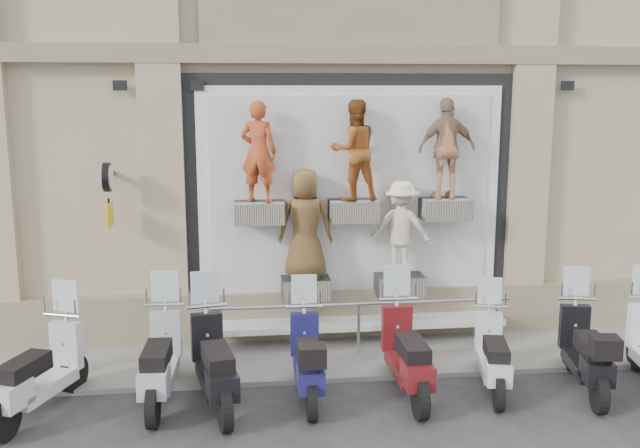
{
  "coord_description": "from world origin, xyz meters",
  "views": [
    {
      "loc": [
        -1.91,
        -8.84,
        4.3
      ],
      "look_at": [
        -0.64,
        1.9,
        2.24
      ],
      "focal_mm": 40.0,
      "sensor_mm": 36.0,
      "label": 1
    }
  ],
  "objects_px": {
    "clock_sign_bracket": "(108,187)",
    "scooter_h": "(586,335)",
    "scooter_e": "(307,343)",
    "guard_rail": "(359,330)",
    "scooter_c": "(160,343)",
    "scooter_d": "(214,346)",
    "scooter_b": "(38,355)",
    "scooter_f": "(407,337)",
    "scooter_g": "(494,340)"
  },
  "relations": [
    {
      "from": "clock_sign_bracket",
      "to": "scooter_h",
      "type": "height_order",
      "value": "clock_sign_bracket"
    },
    {
      "from": "scooter_e",
      "to": "scooter_h",
      "type": "xyz_separation_m",
      "value": [
        3.99,
        -0.21,
        0.03
      ]
    },
    {
      "from": "guard_rail",
      "to": "scooter_c",
      "type": "distance_m",
      "value": 3.32
    },
    {
      "from": "scooter_d",
      "to": "scooter_e",
      "type": "height_order",
      "value": "scooter_d"
    },
    {
      "from": "scooter_b",
      "to": "scooter_h",
      "type": "height_order",
      "value": "scooter_b"
    },
    {
      "from": "scooter_e",
      "to": "scooter_f",
      "type": "distance_m",
      "value": 1.41
    },
    {
      "from": "guard_rail",
      "to": "scooter_e",
      "type": "distance_m",
      "value": 1.77
    },
    {
      "from": "scooter_b",
      "to": "scooter_f",
      "type": "height_order",
      "value": "scooter_f"
    },
    {
      "from": "clock_sign_bracket",
      "to": "scooter_b",
      "type": "bearing_deg",
      "value": -108.16
    },
    {
      "from": "guard_rail",
      "to": "scooter_f",
      "type": "relative_size",
      "value": 2.38
    },
    {
      "from": "scooter_f",
      "to": "scooter_g",
      "type": "xyz_separation_m",
      "value": [
        1.27,
        0.01,
        -0.1
      ]
    },
    {
      "from": "scooter_e",
      "to": "scooter_f",
      "type": "xyz_separation_m",
      "value": [
        1.4,
        -0.07,
        0.05
      ]
    },
    {
      "from": "scooter_e",
      "to": "scooter_h",
      "type": "height_order",
      "value": "scooter_h"
    },
    {
      "from": "guard_rail",
      "to": "scooter_g",
      "type": "bearing_deg",
      "value": -41.2
    },
    {
      "from": "scooter_b",
      "to": "scooter_g",
      "type": "bearing_deg",
      "value": 21.8
    },
    {
      "from": "scooter_e",
      "to": "scooter_g",
      "type": "bearing_deg",
      "value": 0.24
    },
    {
      "from": "scooter_c",
      "to": "scooter_f",
      "type": "bearing_deg",
      "value": -0.46
    },
    {
      "from": "scooter_c",
      "to": "scooter_h",
      "type": "distance_m",
      "value": 6.04
    },
    {
      "from": "scooter_b",
      "to": "scooter_c",
      "type": "bearing_deg",
      "value": 29.25
    },
    {
      "from": "scooter_d",
      "to": "scooter_e",
      "type": "relative_size",
      "value": 1.07
    },
    {
      "from": "scooter_g",
      "to": "scooter_b",
      "type": "bearing_deg",
      "value": -166.67
    },
    {
      "from": "guard_rail",
      "to": "clock_sign_bracket",
      "type": "height_order",
      "value": "clock_sign_bracket"
    },
    {
      "from": "guard_rail",
      "to": "scooter_b",
      "type": "relative_size",
      "value": 2.44
    },
    {
      "from": "scooter_d",
      "to": "scooter_g",
      "type": "relative_size",
      "value": 1.14
    },
    {
      "from": "scooter_e",
      "to": "scooter_g",
      "type": "distance_m",
      "value": 2.68
    },
    {
      "from": "scooter_d",
      "to": "scooter_f",
      "type": "distance_m",
      "value": 2.69
    },
    {
      "from": "guard_rail",
      "to": "clock_sign_bracket",
      "type": "relative_size",
      "value": 4.96
    },
    {
      "from": "guard_rail",
      "to": "scooter_g",
      "type": "height_order",
      "value": "scooter_g"
    },
    {
      "from": "scooter_h",
      "to": "scooter_g",
      "type": "bearing_deg",
      "value": -175.3
    },
    {
      "from": "scooter_c",
      "to": "scooter_b",
      "type": "bearing_deg",
      "value": -169.61
    },
    {
      "from": "scooter_d",
      "to": "scooter_e",
      "type": "xyz_separation_m",
      "value": [
        1.29,
        0.12,
        -0.06
      ]
    },
    {
      "from": "scooter_b",
      "to": "scooter_c",
      "type": "relative_size",
      "value": 0.98
    },
    {
      "from": "scooter_b",
      "to": "scooter_g",
      "type": "xyz_separation_m",
      "value": [
        6.27,
        0.07,
        -0.08
      ]
    },
    {
      "from": "scooter_e",
      "to": "clock_sign_bracket",
      "type": "bearing_deg",
      "value": 148.47
    },
    {
      "from": "scooter_c",
      "to": "scooter_f",
      "type": "height_order",
      "value": "scooter_f"
    },
    {
      "from": "clock_sign_bracket",
      "to": "scooter_f",
      "type": "distance_m",
      "value": 5.14
    },
    {
      "from": "guard_rail",
      "to": "scooter_d",
      "type": "xyz_separation_m",
      "value": [
        -2.26,
        -1.55,
        0.41
      ]
    },
    {
      "from": "scooter_f",
      "to": "scooter_c",
      "type": "bearing_deg",
      "value": 177.05
    },
    {
      "from": "scooter_d",
      "to": "scooter_h",
      "type": "height_order",
      "value": "scooter_d"
    },
    {
      "from": "scooter_b",
      "to": "scooter_h",
      "type": "distance_m",
      "value": 7.58
    },
    {
      "from": "scooter_b",
      "to": "scooter_c",
      "type": "height_order",
      "value": "scooter_c"
    },
    {
      "from": "scooter_c",
      "to": "scooter_h",
      "type": "height_order",
      "value": "scooter_c"
    },
    {
      "from": "scooter_f",
      "to": "scooter_h",
      "type": "height_order",
      "value": "scooter_f"
    },
    {
      "from": "scooter_f",
      "to": "clock_sign_bracket",
      "type": "bearing_deg",
      "value": 155.32
    },
    {
      "from": "clock_sign_bracket",
      "to": "scooter_h",
      "type": "xyz_separation_m",
      "value": [
        6.92,
        -2.11,
        -1.96
      ]
    },
    {
      "from": "guard_rail",
      "to": "scooter_d",
      "type": "bearing_deg",
      "value": -145.59
    },
    {
      "from": "guard_rail",
      "to": "scooter_b",
      "type": "xyz_separation_m",
      "value": [
        -4.56,
        -1.56,
        0.38
      ]
    },
    {
      "from": "scooter_e",
      "to": "scooter_c",
      "type": "bearing_deg",
      "value": 178.85
    },
    {
      "from": "guard_rail",
      "to": "scooter_e",
      "type": "height_order",
      "value": "scooter_e"
    },
    {
      "from": "scooter_g",
      "to": "scooter_h",
      "type": "bearing_deg",
      "value": 6.0
    }
  ]
}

